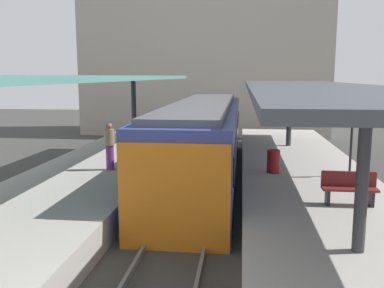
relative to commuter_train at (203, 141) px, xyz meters
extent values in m
plane|color=#383835|center=(0.00, -4.02, -1.73)|extent=(80.00, 80.00, 0.00)
cube|color=#ADA8A0|center=(-3.80, -4.02, -1.23)|extent=(4.40, 28.00, 1.00)
cube|color=#ADA8A0|center=(3.80, -4.02, -1.23)|extent=(4.40, 28.00, 1.00)
cube|color=#423F3D|center=(0.00, -4.02, -1.63)|extent=(3.20, 28.00, 0.20)
cube|color=slate|center=(-0.72, -4.02, -1.46)|extent=(0.08, 28.00, 0.14)
cube|color=slate|center=(0.72, -4.02, -1.46)|extent=(0.08, 28.00, 0.14)
cube|color=#38428C|center=(0.00, 0.03, -0.08)|extent=(2.70, 15.01, 2.90)
cube|color=orange|center=(0.00, -7.50, -0.23)|extent=(2.65, 0.08, 2.60)
cube|color=black|center=(-1.37, 0.03, 0.27)|extent=(0.04, 13.81, 0.76)
cube|color=black|center=(1.37, 0.03, 0.27)|extent=(0.04, 13.81, 0.76)
cube|color=#515156|center=(0.00, 0.03, 1.47)|extent=(2.16, 14.26, 0.20)
cylinder|color=#333335|center=(-3.80, 3.68, 0.86)|extent=(0.24, 0.24, 3.18)
cube|color=slate|center=(-3.80, -2.62, 2.53)|extent=(4.18, 21.00, 0.16)
cylinder|color=#333335|center=(3.80, -8.92, 0.71)|extent=(0.24, 0.24, 2.87)
cylinder|color=#333335|center=(3.80, 3.68, 0.71)|extent=(0.24, 0.24, 2.87)
cube|color=#3D4247|center=(3.80, -2.62, 2.23)|extent=(4.18, 21.00, 0.16)
cube|color=black|center=(3.80, -5.90, -0.53)|extent=(0.08, 0.32, 0.40)
cube|color=black|center=(4.90, -5.90, -0.53)|extent=(0.08, 0.32, 0.40)
cube|color=maroon|center=(4.35, -5.90, -0.30)|extent=(1.40, 0.40, 0.06)
cube|color=maroon|center=(4.35, -5.72, -0.07)|extent=(1.40, 0.06, 0.40)
cylinder|color=#262628|center=(5.17, -2.51, 0.37)|extent=(0.08, 0.08, 2.20)
cube|color=navy|center=(5.17, -2.51, 1.32)|extent=(0.90, 0.06, 0.32)
cylinder|color=maroon|center=(2.66, -2.33, -0.33)|extent=(0.44, 0.44, 0.80)
cylinder|color=#7A337A|center=(-3.11, -2.51, -0.28)|extent=(0.28, 0.28, 0.89)
cylinder|color=#998460|center=(-3.11, -2.51, 0.45)|extent=(0.36, 0.36, 0.57)
sphere|color=#936B4C|center=(-3.11, -2.51, 0.84)|extent=(0.22, 0.22, 0.22)
cube|color=#A89E8E|center=(-1.30, 15.98, 3.77)|extent=(18.00, 6.00, 11.00)
camera|label=1|loc=(1.54, -16.97, 2.60)|focal=39.79mm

